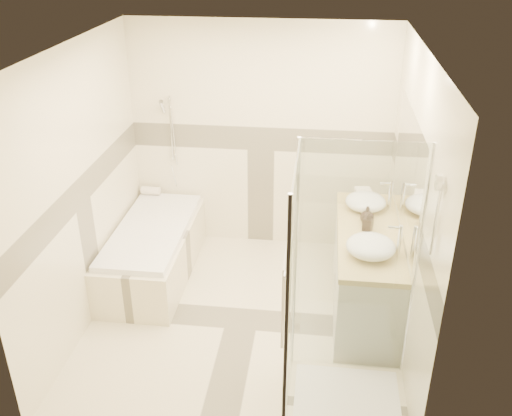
# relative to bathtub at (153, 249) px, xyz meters

# --- Properties ---
(room) EXTENTS (2.82, 3.02, 2.52)m
(room) POSITION_rel_bathtub_xyz_m (1.08, -0.64, 0.95)
(room) COLOR beige
(room) RESTS_ON ground
(bathtub) EXTENTS (0.75, 1.70, 0.56)m
(bathtub) POSITION_rel_bathtub_xyz_m (0.00, 0.00, 0.00)
(bathtub) COLOR beige
(bathtub) RESTS_ON ground
(vanity) EXTENTS (0.58, 1.62, 0.85)m
(vanity) POSITION_rel_bathtub_xyz_m (2.15, -0.35, 0.12)
(vanity) COLOR silver
(vanity) RESTS_ON ground
(shower_enclosure) EXTENTS (0.96, 0.93, 2.04)m
(shower_enclosure) POSITION_rel_bathtub_xyz_m (1.86, -1.62, 0.20)
(shower_enclosure) COLOR beige
(shower_enclosure) RESTS_ON ground
(vessel_sink_near) EXTENTS (0.39, 0.39, 0.16)m
(vessel_sink_near) POSITION_rel_bathtub_xyz_m (2.13, 0.10, 0.62)
(vessel_sink_near) COLOR white
(vessel_sink_near) RESTS_ON vanity
(vessel_sink_far) EXTENTS (0.41, 0.41, 0.17)m
(vessel_sink_far) POSITION_rel_bathtub_xyz_m (2.13, -0.76, 0.63)
(vessel_sink_far) COLOR white
(vessel_sink_far) RESTS_ON vanity
(faucet_near) EXTENTS (0.12, 0.03, 0.30)m
(faucet_near) POSITION_rel_bathtub_xyz_m (2.35, 0.10, 0.72)
(faucet_near) COLOR silver
(faucet_near) RESTS_ON vanity
(faucet_far) EXTENTS (0.12, 0.03, 0.29)m
(faucet_far) POSITION_rel_bathtub_xyz_m (2.35, -0.76, 0.71)
(faucet_far) COLOR silver
(faucet_far) RESTS_ON vanity
(amenity_bottle_a) EXTENTS (0.11, 0.11, 0.18)m
(amenity_bottle_a) POSITION_rel_bathtub_xyz_m (2.13, -0.33, 0.63)
(amenity_bottle_a) COLOR black
(amenity_bottle_a) RESTS_ON vanity
(amenity_bottle_b) EXTENTS (0.15, 0.15, 0.16)m
(amenity_bottle_b) POSITION_rel_bathtub_xyz_m (2.13, -0.18, 0.62)
(amenity_bottle_b) COLOR black
(amenity_bottle_b) RESTS_ON vanity
(folded_towels) EXTENTS (0.20, 0.28, 0.08)m
(folded_towels) POSITION_rel_bathtub_xyz_m (2.13, 0.32, 0.58)
(folded_towels) COLOR white
(folded_towels) RESTS_ON vanity
(rolled_towel) EXTENTS (0.21, 0.09, 0.09)m
(rolled_towel) POSITION_rel_bathtub_xyz_m (-0.22, 0.76, 0.30)
(rolled_towel) COLOR white
(rolled_towel) RESTS_ON bathtub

